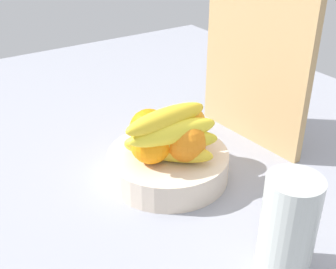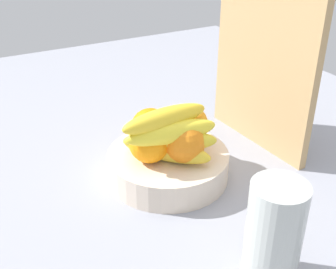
{
  "view_description": "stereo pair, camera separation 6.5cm",
  "coord_description": "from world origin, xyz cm",
  "px_view_note": "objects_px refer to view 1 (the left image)",
  "views": [
    {
      "loc": [
        58.83,
        -39.92,
        48.78
      ],
      "look_at": [
        -0.74,
        -0.69,
        9.42
      ],
      "focal_mm": 46.82,
      "sensor_mm": 36.0,
      "label": 1
    },
    {
      "loc": [
        62.17,
        -34.3,
        48.78
      ],
      "look_at": [
        -0.74,
        -0.69,
        9.42
      ],
      "focal_mm": 46.82,
      "sensor_mm": 36.0,
      "label": 2
    }
  ],
  "objects_px": {
    "cutting_board": "(255,61)",
    "banana_bunch": "(170,136)",
    "orange_back_left": "(187,124)",
    "thermos_tumbler": "(290,226)",
    "orange_front_right": "(151,144)",
    "fruit_bowl": "(168,165)",
    "orange_front_left": "(149,128)",
    "orange_center": "(186,142)"
  },
  "relations": [
    {
      "from": "orange_front_left",
      "to": "thermos_tumbler",
      "type": "relative_size",
      "value": 0.47
    },
    {
      "from": "cutting_board",
      "to": "orange_front_left",
      "type": "bearing_deg",
      "value": -95.48
    },
    {
      "from": "orange_front_right",
      "to": "orange_center",
      "type": "bearing_deg",
      "value": 62.68
    },
    {
      "from": "thermos_tumbler",
      "to": "banana_bunch",
      "type": "bearing_deg",
      "value": -175.12
    },
    {
      "from": "banana_bunch",
      "to": "cutting_board",
      "type": "distance_m",
      "value": 0.27
    },
    {
      "from": "orange_center",
      "to": "banana_bunch",
      "type": "height_order",
      "value": "banana_bunch"
    },
    {
      "from": "orange_front_left",
      "to": "orange_front_right",
      "type": "height_order",
      "value": "same"
    },
    {
      "from": "fruit_bowl",
      "to": "orange_front_right",
      "type": "height_order",
      "value": "orange_front_right"
    },
    {
      "from": "fruit_bowl",
      "to": "thermos_tumbler",
      "type": "height_order",
      "value": "thermos_tumbler"
    },
    {
      "from": "orange_back_left",
      "to": "thermos_tumbler",
      "type": "bearing_deg",
      "value": -8.43
    },
    {
      "from": "orange_front_right",
      "to": "orange_back_left",
      "type": "height_order",
      "value": "same"
    },
    {
      "from": "orange_front_left",
      "to": "banana_bunch",
      "type": "bearing_deg",
      "value": 2.11
    },
    {
      "from": "fruit_bowl",
      "to": "orange_center",
      "type": "bearing_deg",
      "value": 20.35
    },
    {
      "from": "orange_back_left",
      "to": "cutting_board",
      "type": "xyz_separation_m",
      "value": [
        -0.02,
        0.18,
        0.09
      ]
    },
    {
      "from": "orange_center",
      "to": "banana_bunch",
      "type": "xyz_separation_m",
      "value": [
        -0.01,
        -0.03,
        0.01
      ]
    },
    {
      "from": "cutting_board",
      "to": "thermos_tumbler",
      "type": "distance_m",
      "value": 0.41
    },
    {
      "from": "orange_front_right",
      "to": "cutting_board",
      "type": "xyz_separation_m",
      "value": [
        -0.04,
        0.28,
        0.09
      ]
    },
    {
      "from": "orange_front_left",
      "to": "banana_bunch",
      "type": "height_order",
      "value": "banana_bunch"
    },
    {
      "from": "orange_front_right",
      "to": "banana_bunch",
      "type": "distance_m",
      "value": 0.04
    },
    {
      "from": "cutting_board",
      "to": "banana_bunch",
      "type": "bearing_deg",
      "value": -80.36
    },
    {
      "from": "orange_back_left",
      "to": "banana_bunch",
      "type": "bearing_deg",
      "value": -57.23
    },
    {
      "from": "cutting_board",
      "to": "thermos_tumbler",
      "type": "relative_size",
      "value": 2.24
    },
    {
      "from": "banana_bunch",
      "to": "cutting_board",
      "type": "xyz_separation_m",
      "value": [
        -0.06,
        0.25,
        0.07
      ]
    },
    {
      "from": "orange_front_left",
      "to": "thermos_tumbler",
      "type": "height_order",
      "value": "thermos_tumbler"
    },
    {
      "from": "orange_front_right",
      "to": "thermos_tumbler",
      "type": "height_order",
      "value": "thermos_tumbler"
    },
    {
      "from": "orange_back_left",
      "to": "thermos_tumbler",
      "type": "xyz_separation_m",
      "value": [
        0.31,
        -0.05,
        -0.01
      ]
    },
    {
      "from": "fruit_bowl",
      "to": "cutting_board",
      "type": "xyz_separation_m",
      "value": [
        -0.03,
        0.24,
        0.15
      ]
    },
    {
      "from": "fruit_bowl",
      "to": "orange_front_right",
      "type": "distance_m",
      "value": 0.08
    },
    {
      "from": "orange_back_left",
      "to": "orange_front_left",
      "type": "bearing_deg",
      "value": -108.11
    },
    {
      "from": "thermos_tumbler",
      "to": "cutting_board",
      "type": "bearing_deg",
      "value": 144.87
    },
    {
      "from": "fruit_bowl",
      "to": "orange_front_left",
      "type": "relative_size",
      "value": 3.06
    },
    {
      "from": "cutting_board",
      "to": "orange_front_right",
      "type": "bearing_deg",
      "value": -84.93
    },
    {
      "from": "orange_front_left",
      "to": "cutting_board",
      "type": "bearing_deg",
      "value": 88.11
    },
    {
      "from": "orange_center",
      "to": "orange_back_left",
      "type": "relative_size",
      "value": 1.0
    },
    {
      "from": "banana_bunch",
      "to": "fruit_bowl",
      "type": "bearing_deg",
      "value": 153.09
    },
    {
      "from": "orange_front_right",
      "to": "orange_center",
      "type": "relative_size",
      "value": 1.0
    },
    {
      "from": "orange_front_left",
      "to": "orange_back_left",
      "type": "bearing_deg",
      "value": 71.89
    },
    {
      "from": "orange_back_left",
      "to": "thermos_tumbler",
      "type": "distance_m",
      "value": 0.32
    },
    {
      "from": "orange_front_left",
      "to": "orange_center",
      "type": "xyz_separation_m",
      "value": [
        0.08,
        0.03,
        0.0
      ]
    },
    {
      "from": "fruit_bowl",
      "to": "cutting_board",
      "type": "height_order",
      "value": "cutting_board"
    },
    {
      "from": "fruit_bowl",
      "to": "orange_back_left",
      "type": "xyz_separation_m",
      "value": [
        -0.02,
        0.06,
        0.07
      ]
    },
    {
      "from": "orange_front_right",
      "to": "orange_back_left",
      "type": "bearing_deg",
      "value": 105.87
    }
  ]
}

